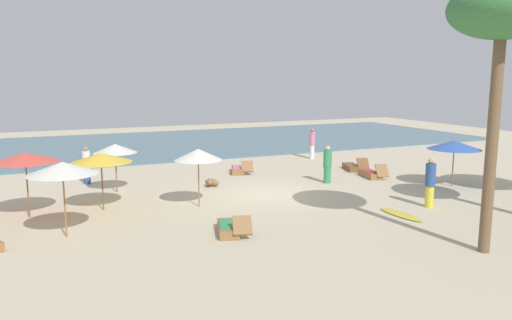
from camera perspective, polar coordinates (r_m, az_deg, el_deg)
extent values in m
plane|color=beige|center=(20.53, 1.43, -3.94)|extent=(60.00, 60.00, 0.00)
cube|color=slate|center=(36.37, -10.18, 1.87)|extent=(48.00, 16.00, 0.06)
cylinder|color=olive|center=(21.49, -15.75, -0.98)|extent=(0.06, 0.06, 1.99)
cone|color=silver|center=(21.36, -15.85, 1.29)|extent=(1.79, 1.79, 0.37)
cylinder|color=brown|center=(18.67, -24.73, -2.71)|extent=(0.05, 0.05, 2.21)
cone|color=#D84C3F|center=(18.50, -24.95, 0.29)|extent=(2.24, 2.24, 0.33)
cylinder|color=brown|center=(23.54, 21.66, -0.42)|extent=(0.05, 0.05, 1.98)
cone|color=#3359B2|center=(23.42, 21.78, 1.62)|extent=(2.28, 2.28, 0.39)
cylinder|color=olive|center=(15.90, -21.10, -4.39)|extent=(0.05, 0.05, 2.26)
cone|color=silver|center=(15.70, -21.32, -0.87)|extent=(2.07, 2.07, 0.37)
cylinder|color=brown|center=(18.78, -17.21, -2.46)|extent=(0.05, 0.05, 2.04)
cone|color=gold|center=(18.62, -17.35, 0.26)|extent=(2.19, 2.19, 0.34)
cylinder|color=olive|center=(18.50, -6.58, -2.13)|extent=(0.05, 0.05, 2.13)
cone|color=silver|center=(18.34, -6.64, 0.64)|extent=(1.76, 1.76, 0.42)
cube|color=olive|center=(24.52, 12.95, -1.63)|extent=(0.90, 1.59, 0.28)
cube|color=olive|center=(24.02, 14.23, -1.19)|extent=(0.64, 0.51, 0.59)
cube|color=#BF3338|center=(24.49, 12.96, -1.27)|extent=(0.72, 1.13, 0.03)
cube|color=olive|center=(25.05, -2.10, -1.16)|extent=(1.08, 1.62, 0.28)
cube|color=olive|center=(24.49, -1.00, -0.74)|extent=(0.71, 0.67, 0.51)
cube|color=#D17299|center=(25.02, -2.10, -0.81)|extent=(0.84, 1.16, 0.03)
cube|color=olive|center=(15.53, -3.23, -7.88)|extent=(1.00, 1.61, 0.28)
cube|color=olive|center=(14.92, -1.58, -7.50)|extent=(0.69, 0.65, 0.50)
cube|color=#338C59|center=(15.48, -3.23, -7.33)|extent=(0.79, 1.15, 0.03)
cube|color=brown|center=(26.26, 10.90, -0.83)|extent=(1.04, 1.61, 0.28)
cube|color=brown|center=(25.81, 12.16, -0.41)|extent=(0.69, 0.63, 0.54)
cylinder|color=white|center=(29.46, 6.45, 0.90)|extent=(0.33, 0.33, 0.78)
cylinder|color=#D17299|center=(29.35, 6.48, 2.44)|extent=(0.39, 0.39, 0.82)
sphere|color=#A37556|center=(29.30, 6.49, 3.43)|extent=(0.22, 0.22, 0.22)
cylinder|color=#2D4C8C|center=(23.64, -18.78, -1.74)|extent=(0.34, 0.34, 0.74)
cylinder|color=white|center=(23.51, -18.88, 0.05)|extent=(0.40, 0.40, 0.77)
sphere|color=#A37556|center=(23.44, -18.94, 1.21)|extent=(0.21, 0.21, 0.21)
cylinder|color=#338C59|center=(22.84, 8.16, -1.71)|extent=(0.44, 0.44, 0.74)
cylinder|color=#338C59|center=(22.70, 8.21, 0.16)|extent=(0.52, 0.52, 0.77)
sphere|color=beige|center=(22.63, 8.24, 1.36)|extent=(0.21, 0.21, 0.21)
cylinder|color=yellow|center=(19.52, 19.25, -3.98)|extent=(0.44, 0.44, 0.80)
cylinder|color=#2D4C8C|center=(19.36, 19.38, -1.61)|extent=(0.52, 0.52, 0.84)
sphere|color=tan|center=(19.27, 19.47, -0.09)|extent=(0.23, 0.23, 0.23)
cylinder|color=brown|center=(14.68, 25.42, 1.62)|extent=(0.31, 0.31, 5.99)
ellipsoid|color=#38753D|center=(14.67, 26.42, 15.18)|extent=(2.75, 2.75, 1.51)
cube|color=olive|center=(22.03, -5.05, -2.99)|extent=(0.44, 0.48, 0.04)
ellipsoid|color=olive|center=(21.99, -5.05, -2.56)|extent=(0.69, 0.76, 0.32)
sphere|color=olive|center=(21.68, -5.33, -2.56)|extent=(0.22, 0.22, 0.22)
ellipsoid|color=gold|center=(18.17, 16.28, -6.00)|extent=(0.65, 2.00, 0.07)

